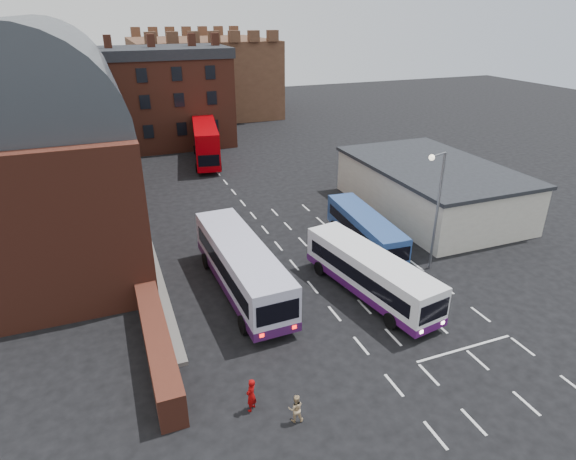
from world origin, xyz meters
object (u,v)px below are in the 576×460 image
object	(u,v)px
bus_white_outbound	(241,264)
street_lamp	(436,201)
bus_white_inbound	(370,272)
pedestrian_beige	(296,408)
bus_blue	(365,228)
pedestrian_red	(251,395)
bus_red_double	(206,143)

from	to	relation	value
bus_white_outbound	street_lamp	distance (m)	13.19
bus_white_inbound	pedestrian_beige	size ratio (longest dim) A/B	7.78
bus_white_outbound	pedestrian_beige	world-z (taller)	bus_white_outbound
bus_blue	street_lamp	xyz separation A→B (m)	(2.32, -4.69, 3.53)
bus_white_outbound	pedestrian_beige	xyz separation A→B (m)	(-0.86, -11.14, -1.25)
bus_white_inbound	bus_blue	bearing A→B (deg)	-126.85
street_lamp	pedestrian_red	bearing A→B (deg)	-152.55
bus_white_inbound	bus_blue	size ratio (longest dim) A/B	1.11
bus_white_outbound	bus_white_inbound	size ratio (longest dim) A/B	1.13
bus_red_double	pedestrian_beige	xyz separation A→B (m)	(-5.00, -40.00, -1.70)
bus_white_outbound	pedestrian_red	size ratio (longest dim) A/B	7.22
bus_red_double	street_lamp	size ratio (longest dim) A/B	1.37
bus_white_outbound	bus_blue	xyz separation A→B (m)	(10.34, 2.71, -0.40)
bus_white_inbound	bus_red_double	bearing A→B (deg)	-94.32
pedestrian_beige	bus_white_inbound	bearing A→B (deg)	-122.22
bus_white_outbound	bus_white_inbound	world-z (taller)	bus_white_outbound
pedestrian_beige	bus_blue	bearing A→B (deg)	-114.99
bus_white_outbound	bus_blue	bearing A→B (deg)	12.58
bus_white_outbound	bus_red_double	size ratio (longest dim) A/B	1.05
pedestrian_red	bus_blue	bearing A→B (deg)	-178.26
bus_blue	bus_red_double	bearing A→B (deg)	-73.01
street_lamp	bus_blue	bearing A→B (deg)	116.34
bus_white_inbound	pedestrian_beige	world-z (taller)	bus_white_inbound
pedestrian_beige	street_lamp	bearing A→B (deg)	-131.93
bus_white_outbound	bus_white_inbound	xyz separation A→B (m)	(7.24, -3.37, -0.25)
bus_blue	pedestrian_red	xyz separation A→B (m)	(-12.80, -12.55, -0.69)
bus_white_outbound	pedestrian_red	world-z (taller)	bus_white_outbound
street_lamp	bus_red_double	bearing A→B (deg)	105.46
bus_blue	bus_white_inbound	bearing A→B (deg)	66.61
bus_blue	pedestrian_beige	xyz separation A→B (m)	(-11.21, -13.85, -0.84)
bus_white_outbound	bus_blue	distance (m)	10.70
bus_red_double	street_lamp	distance (m)	32.11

